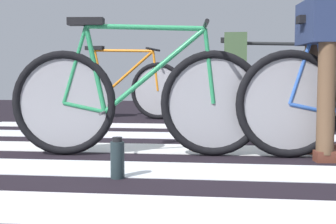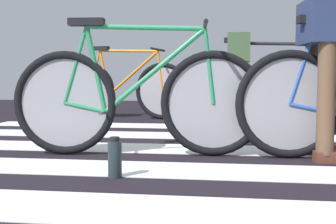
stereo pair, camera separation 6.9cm
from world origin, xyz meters
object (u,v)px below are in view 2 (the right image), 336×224
(bicycle_1_of_4, at_px, (138,99))
(water_bottle, at_px, (115,158))
(bicycle_3_of_4, at_px, (270,92))
(cyclist_2_of_4, at_px, (321,57))
(bicycle_4_of_4, at_px, (125,88))
(cyclist_3_of_4, at_px, (239,68))

(bicycle_1_of_4, distance_m, water_bottle, 0.74)
(bicycle_3_of_4, xyz_separation_m, water_bottle, (-1.01, -2.31, -0.28))
(cyclist_2_of_4, xyz_separation_m, bicycle_4_of_4, (-1.93, 2.61, -0.28))
(bicycle_4_of_4, xyz_separation_m, water_bottle, (0.74, -3.34, -0.28))
(cyclist_2_of_4, xyz_separation_m, cyclist_3_of_4, (-0.49, 1.58, -0.04))
(cyclist_3_of_4, distance_m, bicycle_4_of_4, 1.79)
(bicycle_4_of_4, distance_m, water_bottle, 3.44)
(bicycle_1_of_4, xyz_separation_m, bicycle_3_of_4, (1.03, 1.62, 0.00))
(cyclist_2_of_4, bearing_deg, bicycle_4_of_4, 120.27)
(cyclist_2_of_4, height_order, bicycle_3_of_4, cyclist_2_of_4)
(cyclist_3_of_4, bearing_deg, bicycle_4_of_4, 146.40)
(bicycle_3_of_4, bearing_deg, bicycle_4_of_4, 151.24)
(bicycle_1_of_4, height_order, cyclist_2_of_4, cyclist_2_of_4)
(bicycle_1_of_4, xyz_separation_m, water_bottle, (0.02, -0.69, -0.28))
(bicycle_1_of_4, height_order, cyclist_3_of_4, cyclist_3_of_4)
(cyclist_2_of_4, distance_m, cyclist_3_of_4, 1.66)
(bicycle_4_of_4, bearing_deg, cyclist_2_of_4, -44.21)
(cyclist_2_of_4, distance_m, bicycle_3_of_4, 1.61)
(cyclist_2_of_4, relative_size, bicycle_3_of_4, 0.59)
(cyclist_2_of_4, relative_size, water_bottle, 4.69)
(bicycle_3_of_4, distance_m, bicycle_4_of_4, 2.04)
(bicycle_4_of_4, bearing_deg, water_bottle, -68.23)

